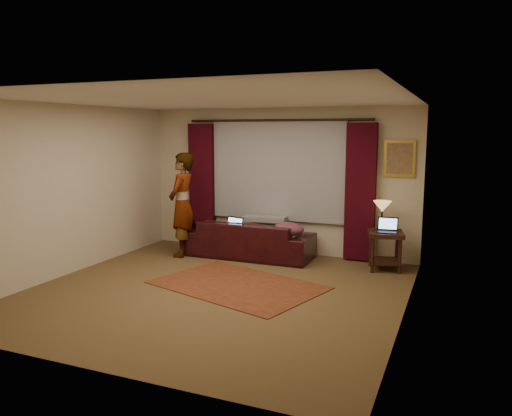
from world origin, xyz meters
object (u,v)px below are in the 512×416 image
Objects in this scene: sofa at (250,232)px; tiffany_lamp at (382,215)px; laptop_sofa at (230,225)px; end_table at (385,251)px; person at (182,205)px; laptop_table at (388,225)px.

sofa is 2.27m from tiffany_lamp.
laptop_sofa is at bearing 28.87° from sofa.
tiffany_lamp is (-0.09, 0.14, 0.54)m from end_table.
laptop_sofa is 0.21× the size of person.
person reaches higher than laptop_table.
tiffany_lamp is (2.53, 0.36, 0.29)m from laptop_sofa.
tiffany_lamp is at bearing 122.51° from end_table.
laptop_table is at bearing 88.15° from person.
sofa reaches higher than laptop_table.
end_table is at bearing 89.43° from person.
end_table is 0.57m from tiffany_lamp.
tiffany_lamp reaches higher than laptop_sofa.
end_table is at bearing -57.49° from tiffany_lamp.
laptop_sofa is 2.66m from laptop_table.
sofa is 5.84× the size of laptop_sofa.
laptop_sofa is at bearing -175.16° from end_table.
sofa is 2.32m from end_table.
person is at bearing -170.49° from tiffany_lamp.
laptop_table is (0.12, -0.21, -0.12)m from tiffany_lamp.
laptop_table is (0.04, -0.07, 0.43)m from end_table.
sofa is 6.43× the size of laptop_table.
tiffany_lamp is 0.27m from laptop_table.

